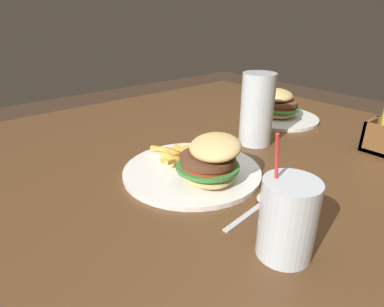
# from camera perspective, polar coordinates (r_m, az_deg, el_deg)

# --- Properties ---
(dining_table) EXTENTS (1.40, 1.25, 0.77)m
(dining_table) POSITION_cam_1_polar(r_m,az_deg,el_deg) (0.83, 9.12, -5.84)
(dining_table) COLOR brown
(dining_table) RESTS_ON ground_plane
(meal_plate_near) EXTENTS (0.30, 0.30, 0.11)m
(meal_plate_near) POSITION_cam_1_polar(r_m,az_deg,el_deg) (0.68, 1.62, -1.99)
(meal_plate_near) COLOR white
(meal_plate_near) RESTS_ON dining_table
(beer_glass) EXTENTS (0.09, 0.09, 0.19)m
(beer_glass) POSITION_cam_1_polar(r_m,az_deg,el_deg) (0.86, 11.46, 7.54)
(beer_glass) COLOR silver
(beer_glass) RESTS_ON dining_table
(juice_glass) EXTENTS (0.08, 0.08, 0.19)m
(juice_glass) POSITION_cam_1_polar(r_m,az_deg,el_deg) (0.49, 16.53, -11.52)
(juice_glass) COLOR silver
(juice_glass) RESTS_ON dining_table
(spoon) EXTENTS (0.04, 0.16, 0.01)m
(spoon) POSITION_cam_1_polar(r_m,az_deg,el_deg) (0.62, 12.91, -7.98)
(spoon) COLOR silver
(spoon) RESTS_ON dining_table
(meal_plate_far) EXTENTS (0.25, 0.25, 0.10)m
(meal_plate_far) POSITION_cam_1_polar(r_m,az_deg,el_deg) (1.10, 15.26, 7.59)
(meal_plate_far) COLOR white
(meal_plate_far) RESTS_ON dining_table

